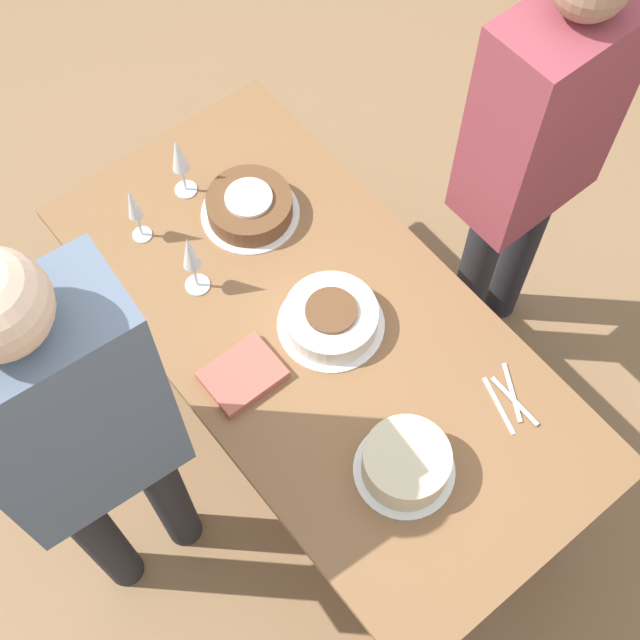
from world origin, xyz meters
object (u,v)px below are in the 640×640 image
cake_back_decorated (406,463)px  person_cutting (536,148)px  cake_front_chocolate (250,206)px  wine_glass_near (179,157)px  person_watching (80,433)px  cake_center_white (331,318)px  wine_glass_extra (190,255)px  wine_glass_far (133,206)px

cake_back_decorated → person_cutting: person_cutting is taller
cake_front_chocolate → wine_glass_near: wine_glass_near is taller
cake_back_decorated → cake_front_chocolate: bearing=-10.8°
person_watching → person_cutting: bearing=2.3°
cake_front_chocolate → person_cutting: person_cutting is taller
cake_center_white → person_cutting: 0.72m
wine_glass_extra → wine_glass_far: bearing=6.6°
wine_glass_extra → person_cutting: 0.97m
wine_glass_extra → person_cutting: (-0.36, -0.90, 0.09)m
wine_glass_far → person_cutting: bearing=-122.9°
wine_glass_near → person_cutting: bearing=-131.6°
cake_back_decorated → person_watching: size_ratio=0.15×
cake_front_chocolate → person_watching: size_ratio=0.17×
cake_center_white → wine_glass_far: bearing=22.9°
cake_center_white → wine_glass_far: 0.63m
person_cutting → cake_back_decorated: bearing=26.4°
cake_front_chocolate → person_cutting: bearing=-126.1°
person_cutting → person_watching: bearing=-2.2°
cake_center_white → person_watching: size_ratio=0.17×
wine_glass_extra → person_watching: (-0.32, 0.49, 0.15)m
wine_glass_near → wine_glass_far: size_ratio=1.07×
wine_glass_extra → wine_glass_near: bearing=-29.2°
cake_back_decorated → person_cutting: 0.92m
cake_front_chocolate → person_watching: (-0.42, 0.75, 0.27)m
cake_front_chocolate → wine_glass_near: (0.19, 0.10, 0.12)m
wine_glass_near → wine_glass_extra: wine_glass_extra is taller
cake_front_chocolate → wine_glass_near: size_ratio=1.24×
cake_center_white → cake_front_chocolate: size_ratio=1.02×
cake_front_chocolate → cake_center_white: bearing=173.6°
cake_front_chocolate → wine_glass_near: bearing=27.5°
wine_glass_extra → cake_center_white: bearing=-147.3°
cake_center_white → wine_glass_near: bearing=4.6°
person_cutting → cake_center_white: bearing=-3.0°
cake_center_white → cake_front_chocolate: cake_center_white is taller
wine_glass_extra → person_watching: 0.61m
cake_back_decorated → wine_glass_extra: bearing=7.0°
person_cutting → wine_glass_extra: bearing=-22.4°
wine_glass_far → person_watching: person_watching is taller
cake_back_decorated → wine_glass_far: bearing=6.9°
wine_glass_near → cake_front_chocolate: bearing=-152.5°
cake_center_white → cake_front_chocolate: bearing=-6.4°
cake_center_white → wine_glass_extra: size_ratio=1.24×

